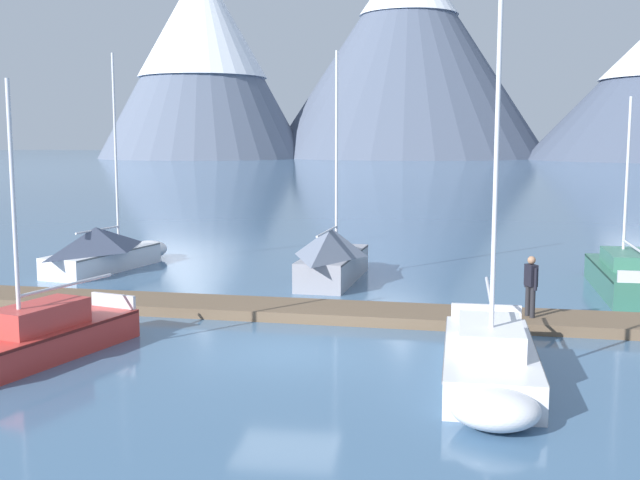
{
  "coord_description": "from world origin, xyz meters",
  "views": [
    {
      "loc": [
        3.3,
        -18.06,
        5.16
      ],
      "look_at": [
        0.0,
        6.0,
        2.0
      ],
      "focal_mm": 43.46,
      "sensor_mm": 36.0,
      "label": 1
    }
  ],
  "objects_px": {
    "sailboat_second_berth": "(31,341)",
    "sailboat_far_berth": "(624,275)",
    "sailboat_nearest_berth": "(106,249)",
    "sailboat_mid_dock_port": "(334,255)",
    "sailboat_mid_dock_starboard": "(490,362)",
    "person_on_dock": "(531,282)"
  },
  "relations": [
    {
      "from": "sailboat_second_berth",
      "to": "sailboat_far_berth",
      "type": "xyz_separation_m",
      "value": [
        15.85,
        10.83,
        0.06
      ]
    },
    {
      "from": "sailboat_nearest_berth",
      "to": "person_on_dock",
      "type": "relative_size",
      "value": 5.07
    },
    {
      "from": "sailboat_nearest_berth",
      "to": "sailboat_mid_dock_starboard",
      "type": "relative_size",
      "value": 0.96
    },
    {
      "from": "sailboat_nearest_berth",
      "to": "person_on_dock",
      "type": "distance_m",
      "value": 17.22
    },
    {
      "from": "sailboat_second_berth",
      "to": "person_on_dock",
      "type": "xyz_separation_m",
      "value": [
        11.96,
        5.06,
        0.75
      ]
    },
    {
      "from": "sailboat_second_berth",
      "to": "sailboat_mid_dock_starboard",
      "type": "height_order",
      "value": "sailboat_mid_dock_starboard"
    },
    {
      "from": "sailboat_nearest_berth",
      "to": "sailboat_second_berth",
      "type": "height_order",
      "value": "sailboat_nearest_berth"
    },
    {
      "from": "sailboat_nearest_berth",
      "to": "sailboat_mid_dock_port",
      "type": "xyz_separation_m",
      "value": [
        9.27,
        -1.13,
        0.13
      ]
    },
    {
      "from": "sailboat_second_berth",
      "to": "sailboat_mid_dock_starboard",
      "type": "bearing_deg",
      "value": -1.72
    },
    {
      "from": "sailboat_mid_dock_starboard",
      "to": "sailboat_far_berth",
      "type": "height_order",
      "value": "sailboat_mid_dock_starboard"
    },
    {
      "from": "sailboat_nearest_berth",
      "to": "sailboat_mid_dock_starboard",
      "type": "bearing_deg",
      "value": -42.65
    },
    {
      "from": "sailboat_mid_dock_starboard",
      "to": "person_on_dock",
      "type": "bearing_deg",
      "value": 74.45
    },
    {
      "from": "sailboat_mid_dock_port",
      "to": "person_on_dock",
      "type": "height_order",
      "value": "sailboat_mid_dock_port"
    },
    {
      "from": "sailboat_nearest_berth",
      "to": "sailboat_far_berth",
      "type": "bearing_deg",
      "value": -5.14
    },
    {
      "from": "sailboat_mid_dock_starboard",
      "to": "person_on_dock",
      "type": "height_order",
      "value": "sailboat_mid_dock_starboard"
    },
    {
      "from": "sailboat_nearest_berth",
      "to": "sailboat_mid_dock_port",
      "type": "bearing_deg",
      "value": -6.94
    },
    {
      "from": "sailboat_mid_dock_port",
      "to": "person_on_dock",
      "type": "xyz_separation_m",
      "value": [
        6.22,
        -6.38,
        0.3
      ]
    },
    {
      "from": "sailboat_second_berth",
      "to": "sailboat_mid_dock_port",
      "type": "height_order",
      "value": "sailboat_mid_dock_port"
    },
    {
      "from": "sailboat_mid_dock_port",
      "to": "person_on_dock",
      "type": "relative_size",
      "value": 4.94
    },
    {
      "from": "sailboat_second_berth",
      "to": "sailboat_far_berth",
      "type": "distance_m",
      "value": 19.2
    },
    {
      "from": "sailboat_nearest_berth",
      "to": "sailboat_mid_dock_starboard",
      "type": "xyz_separation_m",
      "value": [
        13.99,
        -12.89,
        -0.31
      ]
    },
    {
      "from": "sailboat_second_berth",
      "to": "sailboat_mid_dock_starboard",
      "type": "relative_size",
      "value": 0.73
    }
  ]
}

